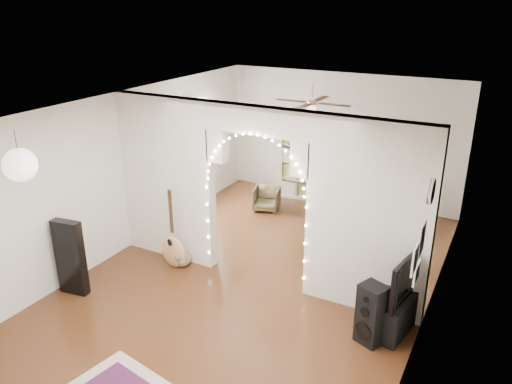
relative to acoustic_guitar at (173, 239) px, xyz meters
The scene contains 24 objects.
floor 1.48m from the acoustic_guitar, 14.66° to the left, with size 7.50×7.50×0.00m, color black.
ceiling 2.61m from the acoustic_guitar, 14.66° to the left, with size 5.00×7.50×0.02m, color white.
wall_back 4.40m from the acoustic_guitar, 71.78° to the left, with size 5.00×0.02×2.70m, color silver.
wall_front 3.75m from the acoustic_guitar, 68.31° to the right, with size 5.00×0.02×2.70m, color silver.
wall_left 1.48m from the acoustic_guitar, 162.90° to the left, with size 0.02×7.50×2.70m, color silver.
wall_right 3.96m from the acoustic_guitar, ahead, with size 0.02×7.50×2.70m, color silver.
divider_wall 1.68m from the acoustic_guitar, 14.66° to the left, with size 5.00×0.20×2.70m.
fairy_lights 1.73m from the acoustic_guitar, ahead, with size 1.64×0.04×1.60m, color #FFEABF, non-canonical shape.
window 2.63m from the acoustic_guitar, 117.46° to the left, with size 0.04×1.20×1.40m, color white.
wall_clock 4.16m from the acoustic_guitar, ahead, with size 0.31×0.31×0.03m, color white.
picture_frames 4.01m from the acoustic_guitar, ahead, with size 0.02×0.50×0.70m, color white, non-canonical shape.
paper_lantern 2.75m from the acoustic_guitar, 105.02° to the right, with size 0.40×0.40×0.40m, color white.
ceiling_fan 3.32m from the acoustic_guitar, 60.14° to the left, with size 1.10×1.10×0.30m, color #C28A40, non-canonical shape.
guitar_case 1.55m from the acoustic_guitar, 123.20° to the right, with size 0.44×0.15×1.16m, color black.
acoustic_guitar is the anchor object (origin of this frame).
tabby_cat 0.40m from the acoustic_guitar, 35.03° to the left, with size 0.22×0.47×0.31m.
floor_speaker 3.35m from the acoustic_guitar, ahead, with size 0.40×0.37×0.82m.
media_console 3.56m from the acoustic_guitar, ahead, with size 0.40×1.00×0.50m, color black.
tv 3.57m from the acoustic_guitar, ahead, with size 1.07×0.14×0.62m, color black.
bookcase 3.97m from the acoustic_guitar, 76.59° to the left, with size 1.53×0.39×1.57m, color beige.
dining_table 3.68m from the acoustic_guitar, 60.10° to the left, with size 1.32×1.00×0.76m.
flower_vase 3.69m from the acoustic_guitar, 60.10° to the left, with size 0.18×0.18×0.19m, color silver.
dining_chair_left 2.83m from the acoustic_guitar, 84.83° to the left, with size 0.51×0.53×0.48m, color #493E24.
dining_chair_right 3.58m from the acoustic_guitar, 68.24° to the left, with size 0.50×0.52×0.47m, color #493E24.
Camera 1 is at (3.17, -6.02, 4.08)m, focal length 35.00 mm.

